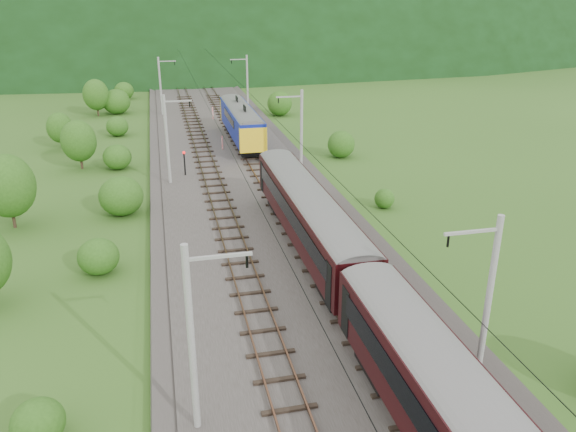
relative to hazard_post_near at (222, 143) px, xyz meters
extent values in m
plane|color=#2D5019|center=(0.11, -42.76, -1.04)|extent=(600.00, 600.00, 0.00)
cube|color=#38332D|center=(0.11, -32.76, -0.89)|extent=(14.00, 220.00, 0.30)
cube|color=brown|center=(-3.01, -32.76, -0.55)|extent=(0.08, 220.00, 0.15)
cube|color=brown|center=(-1.57, -32.76, -0.55)|extent=(0.08, 220.00, 0.15)
cube|color=black|center=(-2.29, -32.76, -0.68)|extent=(2.40, 220.00, 0.12)
cube|color=brown|center=(1.79, -32.76, -0.55)|extent=(0.08, 220.00, 0.15)
cube|color=brown|center=(3.23, -32.76, -0.55)|extent=(0.08, 220.00, 0.15)
cube|color=black|center=(2.51, -32.76, -0.68)|extent=(2.40, 220.00, 0.12)
cylinder|color=gray|center=(-6.09, -42.76, 3.26)|extent=(0.28, 0.28, 8.00)
cube|color=gray|center=(-4.89, -42.76, 6.66)|extent=(2.40, 0.12, 0.12)
cylinder|color=black|center=(-3.89, -42.76, 6.36)|extent=(0.10, 0.10, 0.50)
cylinder|color=gray|center=(-6.09, -10.76, 3.26)|extent=(0.28, 0.28, 8.00)
cube|color=gray|center=(-4.89, -10.76, 6.66)|extent=(2.40, 0.12, 0.12)
cylinder|color=black|center=(-3.89, -10.76, 6.36)|extent=(0.10, 0.10, 0.50)
cylinder|color=gray|center=(-6.09, 21.24, 3.26)|extent=(0.28, 0.28, 8.00)
cube|color=gray|center=(-4.89, 21.24, 6.66)|extent=(2.40, 0.12, 0.12)
cylinder|color=black|center=(-3.89, 21.24, 6.36)|extent=(0.10, 0.10, 0.50)
cylinder|color=gray|center=(-6.09, 53.24, 3.26)|extent=(0.28, 0.28, 8.00)
cube|color=gray|center=(-4.89, 53.24, 6.66)|extent=(2.40, 0.12, 0.12)
cylinder|color=black|center=(-3.89, 53.24, 6.36)|extent=(0.10, 0.10, 0.50)
cylinder|color=gray|center=(-6.09, 85.24, 3.26)|extent=(0.28, 0.28, 8.00)
cube|color=gray|center=(-4.89, 85.24, 6.66)|extent=(2.40, 0.12, 0.12)
cylinder|color=black|center=(-3.89, 85.24, 6.36)|extent=(0.10, 0.10, 0.50)
cylinder|color=gray|center=(6.31, -42.76, 3.26)|extent=(0.28, 0.28, 8.00)
cube|color=gray|center=(5.11, -42.76, 6.66)|extent=(2.40, 0.12, 0.12)
cylinder|color=black|center=(4.11, -42.76, 6.36)|extent=(0.10, 0.10, 0.50)
cylinder|color=gray|center=(6.31, -10.76, 3.26)|extent=(0.28, 0.28, 8.00)
cube|color=gray|center=(5.11, -10.76, 6.66)|extent=(2.40, 0.12, 0.12)
cylinder|color=black|center=(4.11, -10.76, 6.36)|extent=(0.10, 0.10, 0.50)
cylinder|color=gray|center=(6.31, 21.24, 3.26)|extent=(0.28, 0.28, 8.00)
cube|color=gray|center=(5.11, 21.24, 6.66)|extent=(2.40, 0.12, 0.12)
cylinder|color=black|center=(4.11, 21.24, 6.36)|extent=(0.10, 0.10, 0.50)
cylinder|color=gray|center=(6.31, 53.24, 3.26)|extent=(0.28, 0.28, 8.00)
cube|color=gray|center=(5.11, 53.24, 6.66)|extent=(2.40, 0.12, 0.12)
cylinder|color=black|center=(4.11, 53.24, 6.36)|extent=(0.10, 0.10, 0.50)
cylinder|color=gray|center=(6.31, 85.24, 3.26)|extent=(0.28, 0.28, 8.00)
cube|color=gray|center=(5.11, 85.24, 6.66)|extent=(2.40, 0.12, 0.12)
cylinder|color=black|center=(4.11, 85.24, 6.36)|extent=(0.10, 0.10, 0.50)
cylinder|color=black|center=(-2.29, -32.76, 6.06)|extent=(0.03, 198.00, 0.03)
cylinder|color=black|center=(2.51, -32.76, 6.06)|extent=(0.03, 198.00, 0.03)
ellipsoid|color=black|center=(0.11, 217.24, -1.04)|extent=(504.00, 360.00, 244.00)
cylinder|color=slate|center=(2.51, -48.82, 3.06)|extent=(2.73, 20.62, 2.73)
cube|color=black|center=(2.51, -41.56, -0.05)|extent=(2.07, 3.01, 0.85)
cube|color=black|center=(2.51, -27.46, 1.79)|extent=(2.73, 20.72, 2.83)
cylinder|color=slate|center=(2.51, -27.46, 3.06)|extent=(2.73, 20.62, 2.73)
cube|color=black|center=(1.12, -27.46, 2.13)|extent=(0.05, 18.24, 1.08)
cube|color=black|center=(3.90, -27.46, 2.13)|extent=(0.05, 18.24, 1.08)
cube|color=black|center=(2.51, -34.71, -0.05)|extent=(2.07, 3.01, 0.85)
cube|color=black|center=(2.51, -20.20, -0.05)|extent=(2.07, 3.01, 0.85)
cube|color=#13239C|center=(2.51, 2.38, 1.79)|extent=(2.73, 16.96, 2.83)
cylinder|color=slate|center=(2.51, 2.38, 3.06)|extent=(2.73, 16.87, 2.73)
cube|color=black|center=(1.12, 2.38, 2.13)|extent=(0.05, 14.92, 1.08)
cube|color=black|center=(3.90, 2.38, 2.13)|extent=(0.05, 14.92, 1.08)
cube|color=black|center=(2.51, -3.55, -0.05)|extent=(2.07, 3.01, 0.85)
cube|color=black|center=(2.51, 8.32, -0.05)|extent=(2.07, 3.01, 0.85)
cube|color=yellow|center=(2.51, 10.66, 1.60)|extent=(2.79, 0.50, 2.54)
cube|color=yellow|center=(2.51, -5.90, 1.60)|extent=(2.79, 0.50, 2.54)
cube|color=black|center=(2.51, 5.38, 3.72)|extent=(0.08, 1.60, 0.85)
cylinder|color=red|center=(0.00, 0.00, 0.00)|extent=(0.16, 0.16, 1.49)
cylinder|color=red|center=(0.63, 16.50, 0.08)|extent=(0.18, 0.18, 1.65)
cylinder|color=black|center=(-4.61, -8.75, 0.33)|extent=(0.15, 0.15, 2.15)
sphere|color=red|center=(-4.61, -8.75, 1.46)|extent=(0.26, 0.26, 0.26)
ellipsoid|color=#275115|center=(-12.15, -41.92, -0.11)|extent=(2.07, 2.07, 1.86)
ellipsoid|color=#275115|center=(-11.01, -27.46, 0.11)|extent=(2.57, 2.57, 2.31)
ellipsoid|color=#275115|center=(-10.04, -17.30, 0.52)|extent=(3.47, 3.47, 3.13)
ellipsoid|color=#275115|center=(-11.02, -4.28, 0.21)|extent=(2.79, 2.79, 2.51)
ellipsoid|color=#275115|center=(-11.75, 10.40, 0.17)|extent=(2.69, 2.69, 2.42)
ellipsoid|color=#275115|center=(-12.53, 24.68, 0.74)|extent=(3.98, 3.98, 3.58)
ellipsoid|color=#275115|center=(-11.98, 37.10, 0.38)|extent=(3.16, 3.16, 2.84)
ellipsoid|color=#275115|center=(-12.59, 47.46, 0.29)|extent=(2.98, 2.98, 2.68)
cylinder|color=black|center=(-17.89, -18.25, 0.50)|extent=(0.24, 0.24, 3.10)
ellipsoid|color=#275115|center=(-17.89, -18.25, 2.27)|extent=(3.98, 3.98, 4.78)
cylinder|color=black|center=(-14.59, -3.30, 0.30)|extent=(0.24, 0.24, 2.69)
ellipsoid|color=#275115|center=(-14.59, -3.30, 1.84)|extent=(3.46, 3.46, 4.15)
cylinder|color=black|center=(-17.66, 5.68, 0.07)|extent=(0.24, 0.24, 2.23)
ellipsoid|color=#275115|center=(-17.66, 5.68, 1.34)|extent=(2.87, 2.87, 3.44)
cylinder|color=black|center=(-15.16, 23.76, 0.38)|extent=(0.24, 0.24, 2.84)
ellipsoid|color=#275115|center=(-15.16, 23.76, 2.00)|extent=(3.65, 3.65, 4.38)
ellipsoid|color=#275115|center=(10.87, -20.60, -0.31)|extent=(1.64, 1.64, 1.48)
ellipsoid|color=#275115|center=(12.15, -5.15, 0.26)|extent=(2.90, 2.90, 2.61)
ellipsoid|color=#275115|center=(10.42, 18.08, 0.54)|extent=(3.53, 3.53, 3.17)
camera|label=1|loc=(-6.55, -60.96, 15.41)|focal=35.00mm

